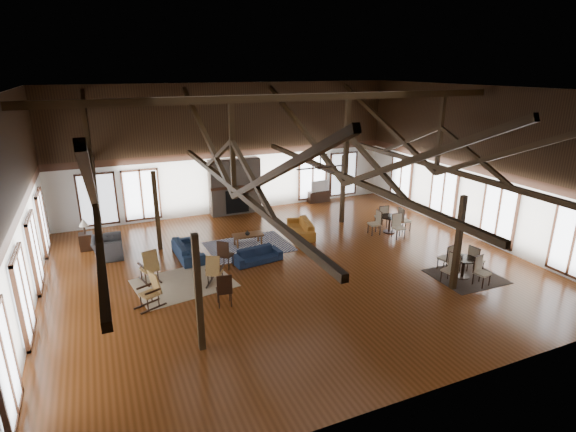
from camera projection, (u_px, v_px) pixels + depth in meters
name	position (u px, v px, depth m)	size (l,w,h in m)	color
floor	(292.00, 267.00, 15.73)	(16.00, 16.00, 0.00)	brown
ceiling	(293.00, 89.00, 13.83)	(16.00, 14.00, 0.02)	black
wall_back	(231.00, 149.00, 20.88)	(16.00, 0.02, 6.00)	white
wall_front	(439.00, 266.00, 8.69)	(16.00, 0.02, 6.00)	white
wall_left	(14.00, 214.00, 11.77)	(0.02, 14.00, 6.00)	white
wall_right	(476.00, 164.00, 17.80)	(0.02, 14.00, 6.00)	white
roof_truss	(292.00, 153.00, 14.46)	(15.60, 14.07, 3.14)	black
post_grid	(292.00, 226.00, 15.25)	(8.16, 7.16, 3.05)	black
fireplace	(235.00, 187.00, 21.13)	(2.50, 0.69, 2.60)	#746558
ceiling_fan	(320.00, 166.00, 13.87)	(1.60, 1.60, 0.75)	black
sofa_navy_front	(258.00, 255.00, 16.04)	(1.73, 0.68, 0.51)	#16233E
sofa_navy_left	(188.00, 250.00, 16.42)	(0.79, 2.02, 0.59)	#17263F
sofa_orange	(301.00, 228.00, 18.67)	(0.80, 2.04, 0.60)	#A3621F
coffee_table	(248.00, 236.00, 17.54)	(1.19, 0.64, 0.45)	brown
vase	(247.00, 233.00, 17.40)	(0.19, 0.19, 0.20)	#B2B2B2
armchair	(107.00, 248.00, 16.40)	(1.03, 1.18, 0.76)	#2C2C2F
side_table_lamp	(86.00, 238.00, 17.08)	(0.48, 0.48, 1.23)	black
rocking_chair_a	(150.00, 267.00, 14.46)	(0.68, 0.96, 1.13)	olive
rocking_chair_b	(214.00, 271.00, 14.27)	(0.77, 0.90, 1.03)	olive
rocking_chair_c	(152.00, 290.00, 13.02)	(0.94, 0.73, 1.07)	olive
side_chair_a	(224.00, 253.00, 15.39)	(0.62, 0.62, 1.04)	black
side_chair_b	(224.00, 288.00, 12.94)	(0.50, 0.50, 1.04)	black
cafe_table_near	(464.00, 264.00, 14.79)	(1.88, 1.88, 0.96)	black
cafe_table_far	(390.00, 221.00, 18.85)	(1.93, 1.93, 0.99)	black
cup_near	(461.00, 256.00, 14.78)	(0.11, 0.11, 0.09)	#B2B2B2
cup_far	(390.00, 216.00, 18.66)	(0.13, 0.13, 0.11)	#B2B2B2
tv_console	(318.00, 196.00, 23.21)	(1.13, 0.42, 0.56)	black
television	(319.00, 186.00, 23.03)	(1.00, 0.13, 0.58)	#B2B2B2
rug_tan	(184.00, 283.00, 14.52)	(2.96, 2.33, 0.01)	tan
rug_navy	(249.00, 246.00, 17.49)	(3.13, 2.35, 0.01)	#171C42
rug_dark	(466.00, 276.00, 14.99)	(2.15, 1.95, 0.01)	black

